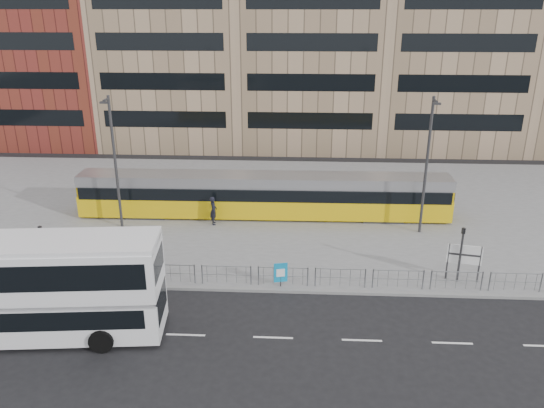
{
  "coord_description": "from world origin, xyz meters",
  "views": [
    {
      "loc": [
        3.01,
        -24.21,
        14.21
      ],
      "look_at": [
        1.43,
        6.0,
        2.66
      ],
      "focal_mm": 35.0,
      "sensor_mm": 36.0,
      "label": 1
    }
  ],
  "objects_px": {
    "double_decker_bus": "(25,286)",
    "lamp_post_west": "(115,158)",
    "tram": "(264,195)",
    "station_sign": "(464,256)",
    "traffic_light_west": "(43,246)",
    "ad_panel": "(281,273)",
    "pedestrian": "(213,211)",
    "traffic_light_east": "(461,248)",
    "lamp_post_east": "(427,162)"
  },
  "relations": [
    {
      "from": "lamp_post_east",
      "to": "lamp_post_west",
      "type": "bearing_deg",
      "value": -179.54
    },
    {
      "from": "station_sign",
      "to": "pedestrian",
      "type": "xyz_separation_m",
      "value": [
        -14.55,
        7.01,
        -0.46
      ]
    },
    {
      "from": "station_sign",
      "to": "ad_panel",
      "type": "bearing_deg",
      "value": -162.23
    },
    {
      "from": "tram",
      "to": "ad_panel",
      "type": "distance_m",
      "value": 10.02
    },
    {
      "from": "pedestrian",
      "to": "lamp_post_west",
      "type": "xyz_separation_m",
      "value": [
        -6.07,
        -0.83,
        3.78
      ]
    },
    {
      "from": "lamp_post_east",
      "to": "traffic_light_west",
      "type": "bearing_deg",
      "value": -161.09
    },
    {
      "from": "station_sign",
      "to": "lamp_post_east",
      "type": "relative_size",
      "value": 0.23
    },
    {
      "from": "ad_panel",
      "to": "traffic_light_east",
      "type": "height_order",
      "value": "traffic_light_east"
    },
    {
      "from": "pedestrian",
      "to": "traffic_light_east",
      "type": "xyz_separation_m",
      "value": [
        14.3,
        -7.11,
        1.0
      ]
    },
    {
      "from": "pedestrian",
      "to": "traffic_light_west",
      "type": "distance_m",
      "value": 11.26
    },
    {
      "from": "lamp_post_west",
      "to": "tram",
      "type": "bearing_deg",
      "value": 15.08
    },
    {
      "from": "traffic_light_east",
      "to": "lamp_post_west",
      "type": "xyz_separation_m",
      "value": [
        -20.37,
        6.28,
        2.77
      ]
    },
    {
      "from": "tram",
      "to": "traffic_light_east",
      "type": "relative_size",
      "value": 8.24
    },
    {
      "from": "traffic_light_west",
      "to": "double_decker_bus",
      "type": "bearing_deg",
      "value": -65.45
    },
    {
      "from": "traffic_light_west",
      "to": "lamp_post_west",
      "type": "bearing_deg",
      "value": 83.05
    },
    {
      "from": "traffic_light_west",
      "to": "lamp_post_east",
      "type": "height_order",
      "value": "lamp_post_east"
    },
    {
      "from": "station_sign",
      "to": "pedestrian",
      "type": "height_order",
      "value": "station_sign"
    },
    {
      "from": "ad_panel",
      "to": "traffic_light_west",
      "type": "bearing_deg",
      "value": 166.96
    },
    {
      "from": "double_decker_bus",
      "to": "traffic_light_west",
      "type": "relative_size",
      "value": 3.89
    },
    {
      "from": "lamp_post_east",
      "to": "station_sign",
      "type": "bearing_deg",
      "value": -81.79
    },
    {
      "from": "tram",
      "to": "lamp_post_east",
      "type": "bearing_deg",
      "value": -13.44
    },
    {
      "from": "double_decker_bus",
      "to": "tram",
      "type": "relative_size",
      "value": 0.47
    },
    {
      "from": "double_decker_bus",
      "to": "traffic_light_east",
      "type": "bearing_deg",
      "value": 10.33
    },
    {
      "from": "station_sign",
      "to": "tram",
      "type": "bearing_deg",
      "value": 153.22
    },
    {
      "from": "ad_panel",
      "to": "traffic_light_east",
      "type": "xyz_separation_m",
      "value": [
        9.48,
        1.08,
        1.19
      ]
    },
    {
      "from": "double_decker_bus",
      "to": "lamp_post_west",
      "type": "bearing_deg",
      "value": 83.52
    },
    {
      "from": "double_decker_bus",
      "to": "traffic_light_east",
      "type": "xyz_separation_m",
      "value": [
        20.57,
        5.84,
        -0.44
      ]
    },
    {
      "from": "double_decker_bus",
      "to": "lamp_post_west",
      "type": "distance_m",
      "value": 12.35
    },
    {
      "from": "lamp_post_west",
      "to": "ad_panel",
      "type": "bearing_deg",
      "value": -34.06
    },
    {
      "from": "ad_panel",
      "to": "lamp_post_west",
      "type": "relative_size",
      "value": 0.15
    },
    {
      "from": "ad_panel",
      "to": "pedestrian",
      "type": "height_order",
      "value": "pedestrian"
    },
    {
      "from": "traffic_light_east",
      "to": "lamp_post_east",
      "type": "relative_size",
      "value": 0.35
    },
    {
      "from": "pedestrian",
      "to": "lamp_post_east",
      "type": "bearing_deg",
      "value": -101.24
    },
    {
      "from": "double_decker_bus",
      "to": "ad_panel",
      "type": "height_order",
      "value": "double_decker_bus"
    },
    {
      "from": "tram",
      "to": "station_sign",
      "type": "height_order",
      "value": "tram"
    },
    {
      "from": "pedestrian",
      "to": "traffic_light_east",
      "type": "relative_size",
      "value": 0.63
    },
    {
      "from": "tram",
      "to": "pedestrian",
      "type": "bearing_deg",
      "value": -153.29
    },
    {
      "from": "double_decker_bus",
      "to": "traffic_light_west",
      "type": "distance_m",
      "value": 5.19
    },
    {
      "from": "double_decker_bus",
      "to": "lamp_post_east",
      "type": "distance_m",
      "value": 23.51
    },
    {
      "from": "ad_panel",
      "to": "tram",
      "type": "bearing_deg",
      "value": 86.63
    },
    {
      "from": "station_sign",
      "to": "ad_panel",
      "type": "height_order",
      "value": "station_sign"
    },
    {
      "from": "station_sign",
      "to": "traffic_light_west",
      "type": "height_order",
      "value": "traffic_light_west"
    },
    {
      "from": "traffic_light_west",
      "to": "traffic_light_east",
      "type": "relative_size",
      "value": 1.0
    },
    {
      "from": "traffic_light_east",
      "to": "station_sign",
      "type": "bearing_deg",
      "value": -1.61
    },
    {
      "from": "double_decker_bus",
      "to": "traffic_light_east",
      "type": "distance_m",
      "value": 21.38
    },
    {
      "from": "double_decker_bus",
      "to": "traffic_light_east",
      "type": "height_order",
      "value": "double_decker_bus"
    },
    {
      "from": "tram",
      "to": "traffic_light_east",
      "type": "height_order",
      "value": "traffic_light_east"
    },
    {
      "from": "station_sign",
      "to": "lamp_post_east",
      "type": "xyz_separation_m",
      "value": [
        -0.92,
        6.34,
        3.36
      ]
    },
    {
      "from": "ad_panel",
      "to": "traffic_light_east",
      "type": "relative_size",
      "value": 0.44
    },
    {
      "from": "traffic_light_west",
      "to": "ad_panel",
      "type": "bearing_deg",
      "value": 6.14
    }
  ]
}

